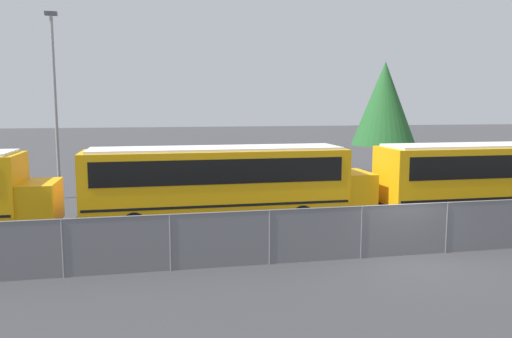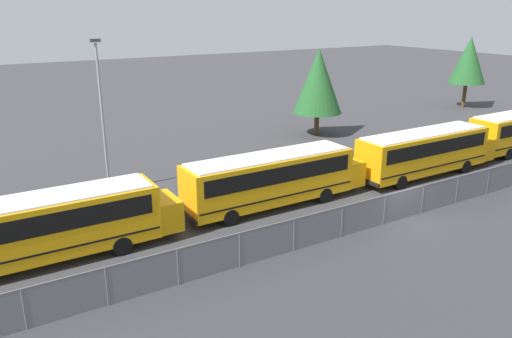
{
  "view_description": "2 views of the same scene",
  "coord_description": "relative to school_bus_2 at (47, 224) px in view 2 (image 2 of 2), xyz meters",
  "views": [
    {
      "loc": [
        -7.93,
        -14.56,
        4.89
      ],
      "look_at": [
        -3.91,
        5.1,
        2.32
      ],
      "focal_mm": 35.0,
      "sensor_mm": 36.0,
      "label": 1
    },
    {
      "loc": [
        -20.51,
        -17.83,
        11.34
      ],
      "look_at": [
        -6.16,
        5.79,
        2.38
      ],
      "focal_mm": 35.0,
      "sensor_mm": 36.0,
      "label": 2
    }
  ],
  "objects": [
    {
      "name": "ground_plane",
      "position": [
        17.8,
        -5.08,
        -1.9
      ],
      "size": [
        200.0,
        200.0,
        0.0
      ],
      "primitive_type": "plane",
      "color": "#38383A"
    },
    {
      "name": "road_strip",
      "position": [
        17.8,
        -11.08,
        -1.9
      ],
      "size": [
        145.55,
        12.0,
        0.01
      ],
      "color": "#333335",
      "rests_on": "ground_plane"
    },
    {
      "name": "fence",
      "position": [
        17.8,
        -5.08,
        -1.02
      ],
      "size": [
        111.62,
        0.07,
        1.72
      ],
      "color": "#9EA0A5",
      "rests_on": "ground_plane"
    },
    {
      "name": "school_bus_2",
      "position": [
        0.0,
        0.0,
        0.0
      ],
      "size": [
        11.9,
        2.56,
        3.22
      ],
      "color": "orange",
      "rests_on": "ground_plane"
    },
    {
      "name": "school_bus_3",
      "position": [
        12.59,
        0.28,
        0.0
      ],
      "size": [
        11.9,
        2.56,
        3.22
      ],
      "color": "orange",
      "rests_on": "ground_plane"
    },
    {
      "name": "school_bus_4",
      "position": [
        24.84,
        -0.44,
        0.0
      ],
      "size": [
        11.9,
        2.56,
        3.22
      ],
      "color": "orange",
      "rests_on": "ground_plane"
    },
    {
      "name": "light_pole",
      "position": [
        4.9,
        7.92,
        3.29
      ],
      "size": [
        0.6,
        0.24,
        9.6
      ],
      "color": "gray",
      "rests_on": "ground_plane"
    },
    {
      "name": "tree_0",
      "position": [
        49.16,
        14.7,
        3.6
      ],
      "size": [
        4.14,
        4.14,
        8.22
      ],
      "color": "#51381E",
      "rests_on": "ground_plane"
    },
    {
      "name": "tree_1",
      "position": [
        25.71,
        12.99,
        3.1
      ],
      "size": [
        4.47,
        4.47,
        7.92
      ],
      "color": "#51381E",
      "rests_on": "ground_plane"
    }
  ]
}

